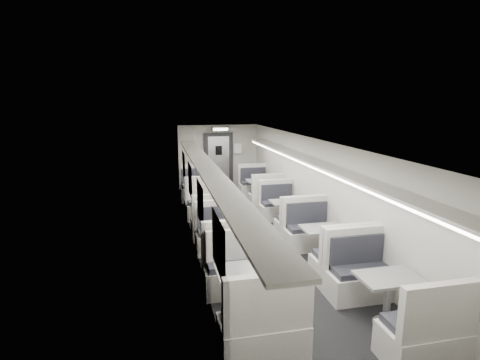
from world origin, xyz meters
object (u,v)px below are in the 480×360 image
exit_sign (220,129)px  booth_right_a (259,190)px  booth_left_b (209,213)px  booth_left_c (226,249)px  booth_left_a (201,195)px  booth_left_d (248,293)px  passenger (214,185)px  booth_right_c (323,245)px  booth_right_b (287,214)px  booth_right_d (387,300)px  vestibule_door (219,161)px

exit_sign → booth_right_a: bearing=-60.6°
booth_left_b → booth_left_c: (0.00, -2.44, -0.01)m
booth_left_a → booth_left_d: 6.27m
passenger → booth_right_c: bearing=-55.4°
booth_left_d → booth_right_a: booth_left_d is taller
booth_right_b → passenger: (-1.57, 2.35, 0.33)m
booth_right_c → passenger: bearing=108.8°
booth_left_d → exit_sign: bearing=83.2°
booth_right_d → vestibule_door: size_ratio=1.06×
booth_left_c → booth_right_a: booth_left_c is taller
booth_right_d → booth_left_a: bearing=106.2°
vestibule_door → booth_left_b: bearing=-102.5°
booth_right_c → booth_left_b: bearing=126.5°
booth_right_b → passenger: size_ratio=1.47×
booth_right_c → booth_left_d: bearing=-140.9°
booth_left_d → exit_sign: 8.62m
booth_right_a → booth_right_b: booth_right_a is taller
vestibule_door → passenger: bearing=-102.3°
booth_left_b → exit_sign: (1.00, 4.03, 1.89)m
booth_left_d → booth_right_d: booth_left_d is taller
booth_left_a → booth_left_d: bearing=-90.0°
booth_right_d → booth_right_b: bearing=90.0°
booth_right_b → exit_sign: 4.96m
passenger → vestibule_door: bearing=93.4°
booth_right_d → passenger: bearing=102.9°
booth_left_b → booth_right_b: size_ratio=1.05×
booth_left_b → booth_right_a: (2.00, 2.25, -0.02)m
booth_left_a → booth_right_c: booth_left_a is taller
booth_left_a → booth_right_c: bearing=-66.7°
booth_right_a → vestibule_door: size_ratio=0.99×
booth_right_a → booth_right_b: (0.00, -2.70, -0.00)m
booth_left_a → booth_right_d: (2.00, -6.88, -0.01)m
booth_left_b → booth_left_c: bearing=-90.0°
vestibule_door → exit_sign: size_ratio=3.39×
booth_left_c → booth_right_c: (2.00, -0.26, 0.01)m
booth_left_a → booth_left_b: bearing=-90.0°
booth_left_d → booth_right_c: bearing=39.1°
booth_left_d → booth_right_a: 6.88m
booth_left_d → booth_right_a: (2.00, 6.58, -0.05)m
booth_left_c → booth_right_c: bearing=-7.3°
booth_right_d → passenger: size_ratio=1.59×
passenger → booth_left_b: bearing=-86.9°
booth_right_c → booth_left_a: bearing=113.3°
booth_left_b → booth_left_c: size_ratio=1.02×
booth_right_b → exit_sign: bearing=102.6°
booth_left_c → booth_right_d: (2.00, -2.49, 0.02)m
booth_left_a → booth_left_c: bearing=-90.0°
booth_left_a → exit_sign: exit_sign is taller
booth_left_b → booth_right_d: (2.00, -4.94, 0.01)m
booth_left_b → booth_right_a: size_ratio=1.05×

